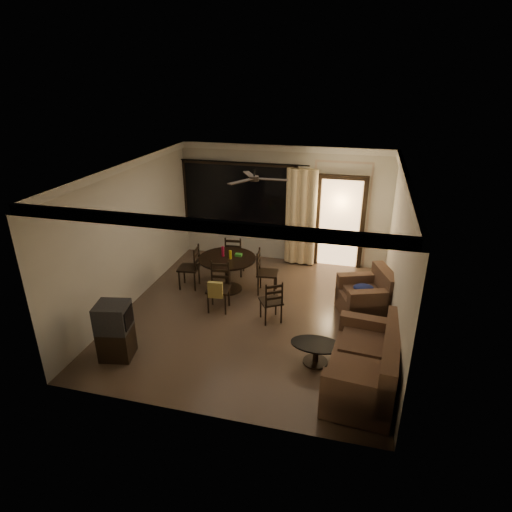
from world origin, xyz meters
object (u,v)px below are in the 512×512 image
(sofa, at_px, (367,367))
(dining_chair_north, at_px, (235,263))
(dining_chair_east, at_px, (267,280))
(armchair, at_px, (368,298))
(dining_chair_south, at_px, (219,296))
(tv_cabinet, at_px, (115,331))
(dining_chair_west, at_px, (190,275))
(side_chair, at_px, (271,309))
(dining_table, at_px, (227,264))
(coffee_table, at_px, (316,350))

(sofa, bearing_deg, dining_chair_north, 137.84)
(dining_chair_east, height_order, armchair, dining_chair_east)
(dining_chair_south, bearing_deg, tv_cabinet, -127.04)
(dining_chair_east, distance_m, sofa, 3.30)
(armchair, bearing_deg, dining_chair_south, 169.83)
(dining_chair_west, relative_size, sofa, 0.52)
(side_chair, bearing_deg, dining_table, -71.51)
(tv_cabinet, distance_m, armchair, 4.58)
(side_chair, bearing_deg, armchair, 169.01)
(dining_table, bearing_deg, tv_cabinet, -110.99)
(sofa, bearing_deg, armchair, 95.51)
(dining_chair_west, height_order, dining_chair_east, same)
(sofa, distance_m, coffee_table, 0.90)
(tv_cabinet, bearing_deg, side_chair, 26.73)
(dining_chair_south, bearing_deg, coffee_table, -36.21)
(dining_chair_north, relative_size, side_chair, 1.11)
(sofa, bearing_deg, coffee_table, 157.64)
(dining_chair_east, relative_size, armchair, 0.81)
(dining_table, distance_m, dining_chair_south, 0.90)
(tv_cabinet, bearing_deg, armchair, 19.69)
(dining_chair_south, bearing_deg, sofa, -35.40)
(tv_cabinet, bearing_deg, dining_chair_east, 45.11)
(dining_chair_west, distance_m, coffee_table, 3.57)
(dining_table, height_order, dining_chair_west, dining_table)
(coffee_table, bearing_deg, dining_table, 136.00)
(armchair, bearing_deg, side_chair, 179.87)
(sofa, distance_m, armchair, 2.12)
(dining_chair_north, height_order, coffee_table, dining_chair_north)
(dining_chair_west, relative_size, dining_chair_south, 1.00)
(coffee_table, bearing_deg, dining_chair_north, 127.91)
(dining_chair_west, relative_size, coffee_table, 1.16)
(dining_table, relative_size, sofa, 0.66)
(tv_cabinet, height_order, sofa, tv_cabinet)
(dining_chair_north, bearing_deg, dining_chair_south, 90.00)
(dining_chair_west, height_order, tv_cabinet, tv_cabinet)
(side_chair, bearing_deg, coffee_table, 101.12)
(dining_chair_north, distance_m, coffee_table, 3.60)
(tv_cabinet, relative_size, sofa, 0.53)
(dining_chair_west, relative_size, armchair, 0.81)
(dining_table, xyz_separation_m, dining_chair_west, (-0.83, -0.08, -0.31))
(tv_cabinet, relative_size, coffee_table, 1.18)
(dining_chair_east, height_order, sofa, sofa)
(dining_chair_north, relative_size, armchair, 0.81)
(dining_chair_south, xyz_separation_m, tv_cabinet, (-1.12, -1.83, 0.18))
(tv_cabinet, bearing_deg, coffee_table, 0.26)
(dining_chair_east, distance_m, dining_chair_north, 1.15)
(dining_table, xyz_separation_m, dining_chair_east, (0.83, 0.08, -0.31))
(armchair, height_order, side_chair, armchair)
(dining_chair_west, height_order, dining_chair_south, same)
(dining_chair_east, distance_m, coffee_table, 2.51)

